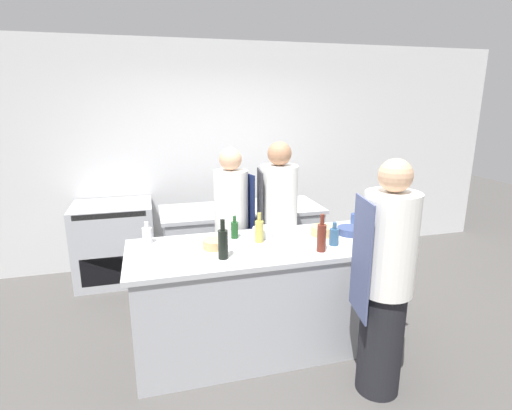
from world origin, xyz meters
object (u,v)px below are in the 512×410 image
(bottle_wine, at_px, (322,237))
(bowl_ceramic_blue, at_px, (215,244))
(bottle_water, at_px, (259,231))
(bowl_mixing_large, at_px, (263,232))
(stockpot, at_px, (231,198))
(chef_at_prep_near, at_px, (385,282))
(chef_at_stove, at_px, (232,232))
(bowl_prep_small, at_px, (350,231))
(bottle_vinegar, at_px, (223,243))
(bowl_wooden_salad, at_px, (323,231))
(bottle_cooking_oil, at_px, (235,229))
(chef_at_pass_far, at_px, (278,230))
(cup, at_px, (355,219))
(oven_range, at_px, (115,243))
(bottle_sauce, at_px, (334,236))
(bottle_olive_oil, at_px, (147,235))

(bottle_wine, xyz_separation_m, bowl_ceramic_blue, (-0.80, 0.29, -0.08))
(bottle_water, relative_size, bowl_mixing_large, 1.39)
(stockpot, bearing_deg, chef_at_prep_near, -72.04)
(chef_at_stove, distance_m, bowl_prep_small, 1.13)
(bowl_mixing_large, xyz_separation_m, stockpot, (-0.06, 1.08, 0.06))
(bottle_vinegar, bearing_deg, stockpot, 76.03)
(bottle_wine, xyz_separation_m, bowl_mixing_large, (-0.35, 0.46, -0.08))
(bottle_vinegar, distance_m, bowl_prep_small, 1.23)
(bowl_ceramic_blue, distance_m, bowl_wooden_salad, 0.98)
(bowl_mixing_large, bearing_deg, bottle_water, -118.39)
(bottle_vinegar, relative_size, bottle_cooking_oil, 1.55)
(bowl_wooden_salad, bearing_deg, bottle_wine, -116.21)
(bottle_water, height_order, bowl_prep_small, bottle_water)
(bowl_prep_small, bearing_deg, bottle_vinegar, -167.94)
(bowl_ceramic_blue, bearing_deg, chef_at_pass_far, 34.71)
(chef_at_stove, xyz_separation_m, cup, (1.15, -0.32, 0.14))
(bottle_cooking_oil, relative_size, stockpot, 0.83)
(oven_range, height_order, bottle_vinegar, bottle_vinegar)
(bottle_vinegar, relative_size, cup, 3.20)
(chef_at_pass_far, xyz_separation_m, bottle_cooking_oil, (-0.49, -0.29, 0.14))
(chef_at_pass_far, distance_m, bowl_mixing_large, 0.41)
(chef_at_pass_far, relative_size, bottle_sauce, 8.91)
(bottle_olive_oil, distance_m, bottle_wine, 1.44)
(bottle_water, xyz_separation_m, bowl_mixing_large, (0.07, 0.13, -0.06))
(chef_at_prep_near, distance_m, bowl_ceramic_blue, 1.33)
(chef_at_pass_far, height_order, bottle_vinegar, chef_at_pass_far)
(bowl_wooden_salad, height_order, stockpot, stockpot)
(bottle_olive_oil, bearing_deg, bottle_vinegar, -41.93)
(bottle_olive_oil, bearing_deg, bottle_sauce, -16.88)
(bottle_wine, bearing_deg, bottle_sauce, 32.40)
(oven_range, xyz_separation_m, bowl_ceramic_blue, (0.91, -1.70, 0.50))
(oven_range, xyz_separation_m, bottle_vinegar, (0.94, -1.93, 0.59))
(bottle_wine, xyz_separation_m, bowl_wooden_salad, (0.17, 0.35, -0.08))
(bottle_water, relative_size, stockpot, 1.06)
(chef_at_pass_far, bearing_deg, chef_at_stove, 80.40)
(bottle_wine, height_order, bottle_water, bottle_wine)
(bowl_prep_small, bearing_deg, bottle_sauce, -141.17)
(stockpot, bearing_deg, cup, -42.95)
(oven_range, xyz_separation_m, bottle_cooking_oil, (1.12, -1.50, 0.55))
(oven_range, xyz_separation_m, bottle_olive_oil, (0.39, -1.43, 0.54))
(bottle_wine, bearing_deg, bottle_vinegar, 175.76)
(bowl_mixing_large, xyz_separation_m, bowl_prep_small, (0.77, -0.15, -0.01))
(bowl_prep_small, bearing_deg, chef_at_prep_near, -101.25)
(bowl_prep_small, height_order, bowl_ceramic_blue, bowl_ceramic_blue)
(bowl_ceramic_blue, bearing_deg, bottle_olive_oil, 153.06)
(chef_at_stove, height_order, bottle_wine, chef_at_stove)
(chef_at_prep_near, distance_m, cup, 1.16)
(bottle_water, bearing_deg, chef_at_pass_far, 54.39)
(bowl_prep_small, bearing_deg, cup, 54.16)
(bottle_cooking_oil, bearing_deg, bowl_mixing_large, -4.65)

